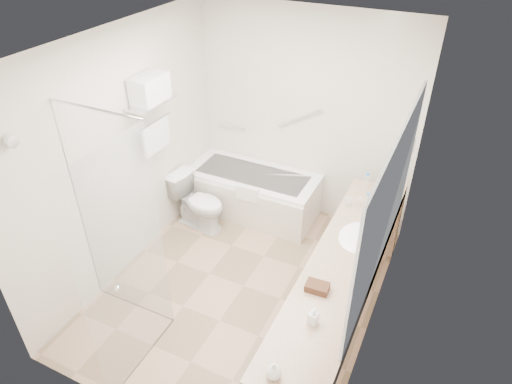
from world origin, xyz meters
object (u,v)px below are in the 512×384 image
at_px(bathtub, 253,193).
at_px(toilet, 199,202).
at_px(water_bottle_left, 368,212).
at_px(amenity_basket, 317,287).
at_px(vanity_counter, 340,281).

distance_m(bathtub, toilet, 0.70).
relative_size(toilet, water_bottle_left, 3.69).
bearing_deg(water_bottle_left, amenity_basket, -96.46).
height_order(toilet, amenity_basket, amenity_basket).
bearing_deg(amenity_basket, water_bottle_left, 83.54).
bearing_deg(vanity_counter, amenity_basket, -104.18).
distance_m(bathtub, water_bottle_left, 1.82).
bearing_deg(amenity_basket, toilet, 146.77).
distance_m(toilet, water_bottle_left, 2.09).
relative_size(vanity_counter, amenity_basket, 15.00).
relative_size(bathtub, toilet, 2.36).
bearing_deg(vanity_counter, toilet, 156.71).
bearing_deg(vanity_counter, water_bottle_left, 87.88).
relative_size(bathtub, amenity_basket, 8.89).
height_order(vanity_counter, amenity_basket, vanity_counter).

